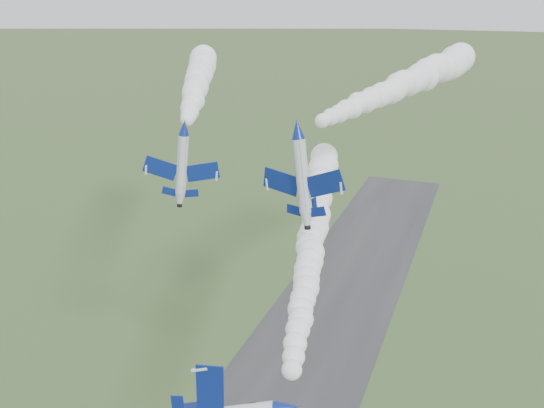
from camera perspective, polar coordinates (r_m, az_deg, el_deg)
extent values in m
cylinder|color=silver|center=(50.20, 1.40, -18.63)|extent=(3.43, 7.86, 1.65)
cone|color=silver|center=(53.93, 1.87, -15.58)|extent=(1.99, 1.99, 1.65)
cylinder|color=black|center=(54.68, 1.96, -15.03)|extent=(0.94, 0.73, 0.84)
cube|color=navy|center=(49.26, 0.59, -15.64)|extent=(1.58, 2.39, 4.13)
cube|color=navy|center=(52.47, 1.43, -14.80)|extent=(0.73, 1.10, 1.80)
cube|color=navy|center=(54.09, 2.15, -17.34)|extent=(0.73, 1.10, 1.80)
cube|color=navy|center=(52.86, 3.08, -16.06)|extent=(2.28, 1.89, 0.57)
cylinder|color=silver|center=(75.61, -8.26, 7.11)|extent=(4.29, 7.39, 1.46)
cone|color=navy|center=(71.06, -8.57, 6.30)|extent=(2.11, 2.36, 1.46)
cone|color=silver|center=(80.00, -7.99, 7.81)|extent=(1.97, 2.04, 1.46)
cylinder|color=black|center=(80.86, -7.95, 7.94)|extent=(0.89, 0.78, 0.74)
ellipsoid|color=black|center=(73.64, -8.36, 7.17)|extent=(1.90, 2.72, 0.97)
cube|color=navy|center=(76.55, -10.21, 7.28)|extent=(4.56, 3.56, 0.56)
cube|color=navy|center=(76.20, -6.23, 6.98)|extent=(4.56, 3.56, 0.56)
cube|color=navy|center=(79.33, -9.06, 7.77)|extent=(2.01, 1.59, 0.28)
cube|color=navy|center=(79.14, -7.01, 7.61)|extent=(2.01, 1.59, 0.28)
cube|color=navy|center=(78.78, -8.00, 8.47)|extent=(0.85, 1.42, 1.94)
cylinder|color=silver|center=(69.88, 2.42, 7.05)|extent=(3.84, 8.83, 1.74)
cone|color=navy|center=(65.44, -0.16, 6.21)|extent=(2.25, 2.63, 1.74)
cone|color=silver|center=(74.28, 4.62, 7.76)|extent=(2.15, 2.23, 1.74)
cylinder|color=black|center=(75.16, 5.02, 7.89)|extent=(1.01, 0.82, 0.88)
ellipsoid|color=black|center=(67.97, 1.35, 7.20)|extent=(1.86, 3.17, 1.16)
cube|color=navy|center=(72.30, 0.71, 7.03)|extent=(5.19, 3.57, 0.79)
cube|color=navy|center=(68.96, 4.97, 7.06)|extent=(5.19, 3.57, 0.79)
cube|color=navy|center=(74.37, 3.15, 7.63)|extent=(2.28, 1.61, 0.38)
cube|color=navy|center=(72.66, 5.37, 7.65)|extent=(2.28, 1.61, 0.38)
cube|color=navy|center=(73.12, 4.05, 8.65)|extent=(0.83, 1.71, 2.27)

